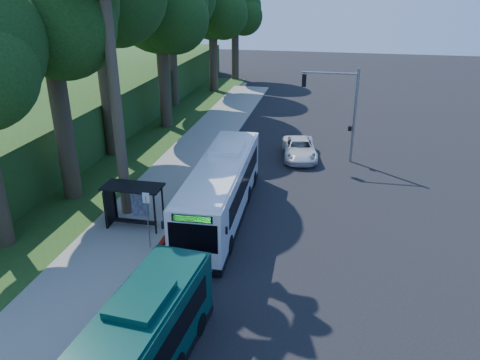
# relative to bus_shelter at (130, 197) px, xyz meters

# --- Properties ---
(ground) EXTENTS (140.00, 140.00, 0.00)m
(ground) POSITION_rel_bus_shelter_xyz_m (7.26, 2.86, -1.81)
(ground) COLOR black
(ground) RESTS_ON ground
(sidewalk) EXTENTS (4.50, 70.00, 0.12)m
(sidewalk) POSITION_rel_bus_shelter_xyz_m (-0.04, 2.86, -1.75)
(sidewalk) COLOR gray
(sidewalk) RESTS_ON ground
(red_curb) EXTENTS (0.25, 30.00, 0.13)m
(red_curb) POSITION_rel_bus_shelter_xyz_m (2.26, -1.14, -1.74)
(red_curb) COLOR maroon
(red_curb) RESTS_ON ground
(grass_verge) EXTENTS (8.00, 70.00, 0.06)m
(grass_verge) POSITION_rel_bus_shelter_xyz_m (-5.74, 7.86, -1.78)
(grass_verge) COLOR #234719
(grass_verge) RESTS_ON ground
(bus_shelter) EXTENTS (3.20, 1.51, 2.55)m
(bus_shelter) POSITION_rel_bus_shelter_xyz_m (0.00, 0.00, 0.00)
(bus_shelter) COLOR black
(bus_shelter) RESTS_ON ground
(stop_sign_pole) EXTENTS (0.35, 0.06, 3.17)m
(stop_sign_pole) POSITION_rel_bus_shelter_xyz_m (1.86, -2.14, 0.28)
(stop_sign_pole) COLOR gray
(stop_sign_pole) RESTS_ON ground
(traffic_signal_pole) EXTENTS (4.10, 0.30, 7.00)m
(traffic_signal_pole) POSITION_rel_bus_shelter_xyz_m (11.04, 12.86, 2.62)
(traffic_signal_pole) COLOR gray
(traffic_signal_pole) RESTS_ON ground
(hillside_backdrop) EXTENTS (24.00, 60.00, 8.80)m
(hillside_backdrop) POSITION_rel_bus_shelter_xyz_m (-19.04, 17.96, 0.63)
(hillside_backdrop) COLOR #234719
(hillside_backdrop) RESTS_ON ground
(tree_0) EXTENTS (8.40, 8.00, 15.70)m
(tree_0) POSITION_rel_bus_shelter_xyz_m (-5.14, 2.84, 9.40)
(tree_0) COLOR #382B1E
(tree_0) RESTS_ON ground
(tree_2) EXTENTS (8.82, 8.40, 15.12)m
(tree_2) POSITION_rel_bus_shelter_xyz_m (-4.64, 18.84, 8.67)
(tree_2) COLOR #382B1E
(tree_2) RESTS_ON ground
(tree_4) EXTENTS (8.40, 8.00, 14.14)m
(tree_4) POSITION_rel_bus_shelter_xyz_m (-4.14, 34.84, 7.92)
(tree_4) COLOR #382B1E
(tree_4) RESTS_ON ground
(tree_5) EXTENTS (7.35, 7.00, 12.86)m
(tree_5) POSITION_rel_bus_shelter_xyz_m (-3.16, 42.84, 7.16)
(tree_5) COLOR #382B1E
(tree_5) RESTS_ON ground
(white_bus) EXTENTS (2.99, 12.38, 3.67)m
(white_bus) POSITION_rel_bus_shelter_xyz_m (4.56, 2.27, -0.02)
(white_bus) COLOR white
(white_bus) RESTS_ON ground
(pickup) EXTENTS (3.23, 5.60, 1.47)m
(pickup) POSITION_rel_bus_shelter_xyz_m (8.19, 12.89, -1.07)
(pickup) COLOR silver
(pickup) RESTS_ON ground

